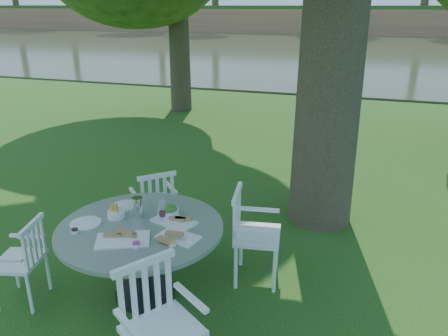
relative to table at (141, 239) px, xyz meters
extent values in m
plane|color=#143C0C|center=(0.35, 1.11, -0.60)|extent=(140.00, 140.00, 0.00)
cylinder|color=black|center=(0.00, 0.00, -0.58)|extent=(0.56, 0.56, 0.04)
cylinder|color=black|center=(0.00, 0.00, -0.23)|extent=(0.12, 0.12, 0.65)
cylinder|color=slate|center=(0.00, 0.00, 0.11)|extent=(1.48, 1.48, 0.04)
cylinder|color=white|center=(1.14, 0.42, -0.37)|extent=(0.04, 0.04, 0.46)
cylinder|color=white|center=(1.08, 0.82, -0.37)|extent=(0.04, 0.04, 0.46)
cylinder|color=white|center=(0.78, 0.36, -0.37)|extent=(0.04, 0.04, 0.46)
cylinder|color=white|center=(0.72, 0.76, -0.37)|extent=(0.04, 0.04, 0.46)
cube|color=white|center=(0.93, 0.59, -0.12)|extent=(0.50, 0.53, 0.04)
cube|color=white|center=(0.73, 0.56, 0.09)|extent=(0.11, 0.47, 0.47)
cylinder|color=white|center=(-0.38, 1.28, -0.39)|extent=(0.03, 0.03, 0.42)
cylinder|color=white|center=(-0.65, 1.02, -0.39)|extent=(0.03, 0.03, 0.42)
cylinder|color=white|center=(-0.15, 1.03, -0.39)|extent=(0.03, 0.03, 0.42)
cylinder|color=white|center=(-0.42, 0.78, -0.39)|extent=(0.03, 0.03, 0.42)
cube|color=white|center=(-0.40, 1.03, -0.16)|extent=(0.58, 0.58, 0.04)
cube|color=white|center=(-0.27, 0.89, 0.04)|extent=(0.34, 0.33, 0.43)
cylinder|color=white|center=(-1.22, -0.28, -0.40)|extent=(0.03, 0.03, 0.40)
cylinder|color=white|center=(-0.91, -0.21, -0.40)|extent=(0.03, 0.03, 0.40)
cylinder|color=white|center=(-0.83, -0.55, -0.40)|extent=(0.03, 0.03, 0.40)
cube|color=white|center=(-1.02, -0.41, -0.18)|extent=(0.45, 0.48, 0.04)
cube|color=white|center=(-0.85, -0.37, 0.00)|extent=(0.13, 0.40, 0.41)
cylinder|color=white|center=(0.60, -0.63, -0.37)|extent=(0.04, 0.04, 0.46)
cube|color=white|center=(0.64, -0.90, -0.11)|extent=(0.62, 0.63, 0.04)
cube|color=white|center=(0.46, -0.79, 0.10)|extent=(0.30, 0.42, 0.47)
cube|color=white|center=(-0.01, -0.27, 0.14)|extent=(0.51, 0.43, 0.02)
cube|color=white|center=(0.41, -0.08, 0.14)|extent=(0.39, 0.28, 0.01)
cube|color=white|center=(0.26, 0.16, 0.14)|extent=(0.45, 0.33, 0.02)
cylinder|color=white|center=(-0.48, -0.12, 0.13)|extent=(0.28, 0.28, 0.01)
cylinder|color=white|center=(-0.34, 0.32, 0.13)|extent=(0.26, 0.26, 0.01)
cylinder|color=white|center=(-0.29, 0.08, 0.16)|extent=(0.16, 0.16, 0.06)
cylinder|color=white|center=(0.15, 0.26, 0.16)|extent=(0.20, 0.20, 0.07)
cylinder|color=silver|center=(-0.10, 0.15, 0.23)|extent=(0.10, 0.10, 0.20)
cylinder|color=white|center=(0.14, 0.16, 0.23)|extent=(0.07, 0.07, 0.20)
cylinder|color=white|center=(-0.16, 0.15, 0.18)|extent=(0.07, 0.07, 0.11)
cylinder|color=white|center=(-0.21, 0.07, 0.19)|extent=(0.07, 0.07, 0.12)
cylinder|color=white|center=(0.14, -0.33, 0.14)|extent=(0.07, 0.07, 0.03)
cylinder|color=white|center=(0.41, -0.21, 0.14)|extent=(0.07, 0.07, 0.03)
cylinder|color=white|center=(0.52, -0.13, 0.14)|extent=(0.06, 0.06, 0.03)
cylinder|color=white|center=(-0.47, -0.28, 0.14)|extent=(0.06, 0.06, 0.03)
cube|color=#333B23|center=(0.35, 24.11, -0.60)|extent=(100.00, 28.00, 0.12)
cube|color=#916444|center=(0.35, 39.61, 0.50)|extent=(100.00, 3.00, 2.20)
cube|color=#143C0C|center=(0.35, 47.11, 1.75)|extent=(100.00, 18.00, 0.30)
camera|label=1|loc=(1.78, -3.04, 1.97)|focal=35.00mm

